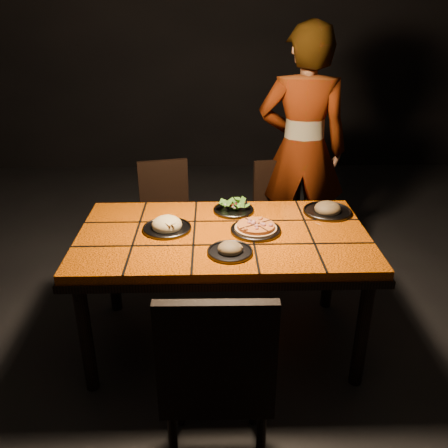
{
  "coord_description": "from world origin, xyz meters",
  "views": [
    {
      "loc": [
        -0.06,
        -2.36,
        1.9
      ],
      "look_at": [
        0.0,
        -0.04,
        0.82
      ],
      "focal_mm": 38.0,
      "sensor_mm": 36.0,
      "label": 1
    }
  ],
  "objects_px": {
    "chair_far_left": "(166,209)",
    "chair_far_right": "(280,208)",
    "chair_near": "(217,374)",
    "diner": "(302,151)",
    "plate_pizza": "(256,229)",
    "plate_pasta": "(167,226)",
    "dining_table": "(223,245)"
  },
  "relations": [
    {
      "from": "chair_far_right",
      "to": "diner",
      "type": "relative_size",
      "value": 0.46
    },
    {
      "from": "dining_table",
      "to": "plate_pasta",
      "type": "bearing_deg",
      "value": 172.1
    },
    {
      "from": "diner",
      "to": "plate_pasta",
      "type": "distance_m",
      "value": 1.38
    },
    {
      "from": "dining_table",
      "to": "chair_far_left",
      "type": "relative_size",
      "value": 1.93
    },
    {
      "from": "chair_near",
      "to": "plate_pizza",
      "type": "relative_size",
      "value": 3.02
    },
    {
      "from": "chair_near",
      "to": "diner",
      "type": "xyz_separation_m",
      "value": [
        0.66,
        1.96,
        0.35
      ]
    },
    {
      "from": "diner",
      "to": "plate_pasta",
      "type": "relative_size",
      "value": 6.65
    },
    {
      "from": "chair_far_right",
      "to": "diner",
      "type": "bearing_deg",
      "value": 15.66
    },
    {
      "from": "chair_far_left",
      "to": "chair_far_right",
      "type": "xyz_separation_m",
      "value": [
        0.87,
        0.0,
        -0.0
      ]
    },
    {
      "from": "chair_far_left",
      "to": "chair_far_right",
      "type": "relative_size",
      "value": 1.01
    },
    {
      "from": "chair_far_right",
      "to": "plate_pizza",
      "type": "distance_m",
      "value": 1.05
    },
    {
      "from": "chair_far_left",
      "to": "plate_pasta",
      "type": "bearing_deg",
      "value": -96.23
    },
    {
      "from": "dining_table",
      "to": "plate_pizza",
      "type": "bearing_deg",
      "value": 2.12
    },
    {
      "from": "chair_near",
      "to": "plate_pasta",
      "type": "height_order",
      "value": "chair_near"
    },
    {
      "from": "chair_far_right",
      "to": "diner",
      "type": "height_order",
      "value": "diner"
    },
    {
      "from": "plate_pasta",
      "to": "chair_near",
      "type": "bearing_deg",
      "value": -74.36
    },
    {
      "from": "chair_near",
      "to": "chair_far_left",
      "type": "xyz_separation_m",
      "value": [
        -0.36,
        1.88,
        -0.08
      ]
    },
    {
      "from": "plate_pizza",
      "to": "dining_table",
      "type": "bearing_deg",
      "value": -177.88
    },
    {
      "from": "plate_pasta",
      "to": "chair_far_right",
      "type": "bearing_deg",
      "value": 50.47
    },
    {
      "from": "dining_table",
      "to": "chair_far_right",
      "type": "xyz_separation_m",
      "value": [
        0.46,
        0.98,
        -0.2
      ]
    },
    {
      "from": "chair_near",
      "to": "chair_far_left",
      "type": "height_order",
      "value": "chair_near"
    },
    {
      "from": "chair_near",
      "to": "chair_far_right",
      "type": "bearing_deg",
      "value": -104.37
    },
    {
      "from": "dining_table",
      "to": "diner",
      "type": "relative_size",
      "value": 0.89
    },
    {
      "from": "chair_near",
      "to": "plate_pizza",
      "type": "height_order",
      "value": "chair_near"
    },
    {
      "from": "plate_pizza",
      "to": "plate_pasta",
      "type": "distance_m",
      "value": 0.5
    },
    {
      "from": "chair_far_left",
      "to": "chair_far_right",
      "type": "height_order",
      "value": "chair_far_left"
    },
    {
      "from": "chair_far_right",
      "to": "dining_table",
      "type": "bearing_deg",
      "value": -124.81
    },
    {
      "from": "diner",
      "to": "plate_pizza",
      "type": "height_order",
      "value": "diner"
    },
    {
      "from": "plate_pizza",
      "to": "chair_far_right",
      "type": "bearing_deg",
      "value": 74.03
    },
    {
      "from": "chair_near",
      "to": "diner",
      "type": "relative_size",
      "value": 0.54
    },
    {
      "from": "diner",
      "to": "plate_pizza",
      "type": "distance_m",
      "value": 1.14
    },
    {
      "from": "chair_far_left",
      "to": "plate_pizza",
      "type": "bearing_deg",
      "value": -70.78
    }
  ]
}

